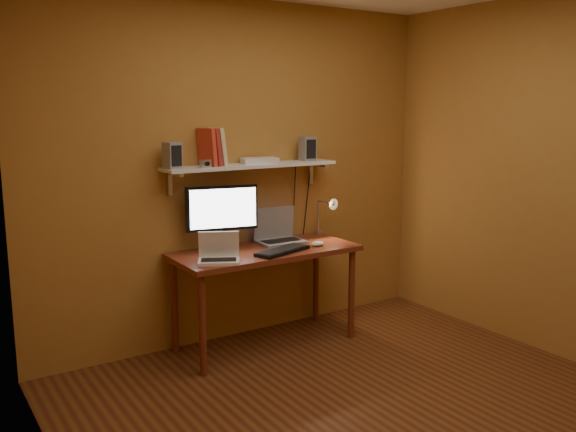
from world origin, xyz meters
TOP-DOWN VIEW (x-y plane):
  - room at (0.00, 0.00)m, footprint 3.44×3.24m
  - desk at (0.02, 1.28)m, footprint 1.40×0.60m
  - wall_shelf at (0.02, 1.47)m, footprint 1.40×0.25m
  - monitor at (-0.27, 1.42)m, footprint 0.53×0.27m
  - laptop at (0.23, 1.45)m, footprint 0.37×0.27m
  - netbook at (-0.44, 1.14)m, footprint 0.34×0.31m
  - keyboard at (0.07, 1.12)m, footprint 0.48×0.28m
  - mouse at (0.41, 1.15)m, footprint 0.11×0.08m
  - desk_lamp at (0.68, 1.41)m, footprint 0.09×0.23m
  - speaker_left at (-0.62, 1.47)m, footprint 0.12×0.12m
  - speaker_right at (0.53, 1.47)m, footprint 0.11×0.11m
  - books at (-0.30, 1.50)m, footprint 0.17×0.20m
  - shelf_camera at (-0.39, 1.42)m, footprint 0.10×0.06m
  - router at (0.08, 1.46)m, footprint 0.30×0.24m

SIDE VIEW (x-z plane):
  - desk at x=0.02m, z-range 0.29..1.04m
  - keyboard at x=0.07m, z-range 0.75..0.77m
  - mouse at x=0.41m, z-range 0.75..0.79m
  - netbook at x=-0.44m, z-range 0.70..0.91m
  - laptop at x=0.23m, z-range 0.69..0.96m
  - desk_lamp at x=0.68m, z-range 0.77..1.15m
  - monitor at x=-0.27m, z-range 0.78..1.26m
  - room at x=0.00m, z-range -0.02..2.62m
  - wall_shelf at x=0.02m, z-range 1.26..1.46m
  - router at x=0.08m, z-range 1.38..1.42m
  - shelf_camera at x=-0.39m, z-range 1.38..1.43m
  - speaker_left at x=-0.62m, z-range 1.38..1.56m
  - speaker_right at x=0.53m, z-range 1.38..1.57m
  - books at x=-0.30m, z-range 1.37..1.65m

